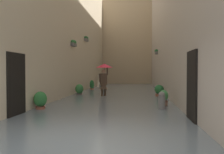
# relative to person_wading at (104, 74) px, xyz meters

# --- Properties ---
(ground_plane) EXTENTS (60.00, 60.00, 0.00)m
(ground_plane) POSITION_rel_person_wading_xyz_m (-0.73, -2.18, -1.47)
(ground_plane) COLOR slate
(flood_water) EXTENTS (6.28, 27.55, 0.19)m
(flood_water) POSITION_rel_person_wading_xyz_m (-0.73, -2.18, -1.37)
(flood_water) COLOR slate
(flood_water) RESTS_ON ground_plane
(building_facade_left) EXTENTS (2.04, 25.55, 11.41)m
(building_facade_left) POSITION_rel_person_wading_xyz_m (-4.38, -2.18, 4.23)
(building_facade_left) COLOR #A89989
(building_facade_left) RESTS_ON ground_plane
(building_facade_right) EXTENTS (2.04, 25.55, 12.66)m
(building_facade_right) POSITION_rel_person_wading_xyz_m (2.91, -2.18, 4.86)
(building_facade_right) COLOR beige
(building_facade_right) RESTS_ON ground_plane
(building_facade_far) EXTENTS (9.08, 1.80, 9.56)m
(building_facade_far) POSITION_rel_person_wading_xyz_m (-0.73, -13.86, 3.31)
(building_facade_far) COLOR tan
(building_facade_far) RESTS_ON ground_plane
(person_wading) EXTENTS (1.01, 1.01, 2.10)m
(person_wading) POSITION_rel_person_wading_xyz_m (0.00, 0.00, 0.00)
(person_wading) COLOR black
(person_wading) RESTS_ON ground_plane
(potted_plant_far_right) EXTENTS (0.49, 0.49, 0.85)m
(potted_plant_far_right) POSITION_rel_person_wading_xyz_m (1.72, 4.88, -0.99)
(potted_plant_far_right) COLOR brown
(potted_plant_far_right) RESTS_ON ground_plane
(potted_plant_mid_left) EXTENTS (0.53, 0.53, 0.83)m
(potted_plant_mid_left) POSITION_rel_person_wading_xyz_m (-3.14, -0.29, -1.03)
(potted_plant_mid_left) COLOR brown
(potted_plant_mid_left) RESTS_ON ground_plane
(potted_plant_mid_right) EXTENTS (0.35, 0.35, 0.92)m
(potted_plant_mid_right) POSITION_rel_person_wading_xyz_m (1.59, -4.61, -0.99)
(potted_plant_mid_right) COLOR #9E563D
(potted_plant_mid_right) RESTS_ON ground_plane
(potted_plant_near_right) EXTENTS (0.49, 0.49, 0.82)m
(potted_plant_near_right) POSITION_rel_person_wading_xyz_m (1.58, -0.58, -1.02)
(potted_plant_near_right) COLOR #66605B
(potted_plant_near_right) RESTS_ON ground_plane
(potted_plant_near_left) EXTENTS (0.36, 0.36, 0.84)m
(potted_plant_near_left) POSITION_rel_person_wading_xyz_m (-2.97, 3.59, -1.02)
(potted_plant_near_left) COLOR brown
(potted_plant_near_left) RESTS_ON ground_plane
(mooring_bollard) EXTENTS (0.27, 0.27, 0.84)m
(mooring_bollard) POSITION_rel_person_wading_xyz_m (-2.81, 4.41, -1.05)
(mooring_bollard) COLOR slate
(mooring_bollard) RESTS_ON ground_plane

